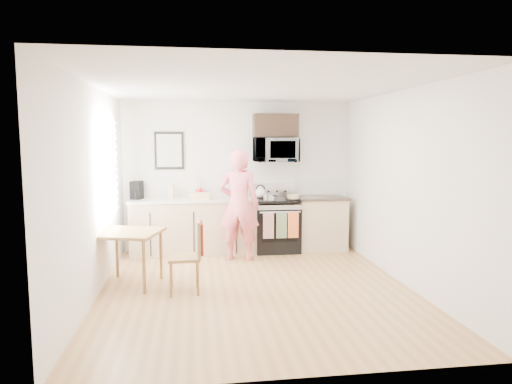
{
  "coord_description": "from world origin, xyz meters",
  "views": [
    {
      "loc": [
        -0.78,
        -5.74,
        1.94
      ],
      "look_at": [
        0.14,
        1.0,
        1.15
      ],
      "focal_mm": 32.0,
      "sensor_mm": 36.0,
      "label": 1
    }
  ],
  "objects": [
    {
      "name": "utensil_crock",
      "position": [
        -0.7,
        2.22,
        1.08
      ],
      "size": [
        0.11,
        0.11,
        0.34
      ],
      "color": "red",
      "rests_on": "countertop_left"
    },
    {
      "name": "countertop_left",
      "position": [
        -0.8,
        2.0,
        0.92
      ],
      "size": [
        2.14,
        0.64,
        0.04
      ],
      "primitive_type": "cube",
      "color": "silver",
      "rests_on": "cabinet_left"
    },
    {
      "name": "person",
      "position": [
        -0.08,
        1.45,
        0.89
      ],
      "size": [
        0.74,
        0.59,
        1.79
      ],
      "primitive_type": "imported",
      "rotation": [
        0.0,
        0.0,
        2.87
      ],
      "color": "#E43E59",
      "rests_on": "floor"
    },
    {
      "name": "bread_bag",
      "position": [
        -0.68,
        1.9,
        1.0
      ],
      "size": [
        0.32,
        0.15,
        0.12
      ],
      "primitive_type": "cube",
      "rotation": [
        0.0,
        0.0,
        -0.0
      ],
      "color": "#D9B172",
      "rests_on": "countertop_left"
    },
    {
      "name": "dining_table",
      "position": [
        -1.65,
        0.36,
        0.64
      ],
      "size": [
        0.83,
        0.83,
        0.73
      ],
      "rotation": [
        0.0,
        0.0,
        -0.26
      ],
      "color": "brown",
      "rests_on": "floor"
    },
    {
      "name": "coffee_maker",
      "position": [
        -1.74,
        2.09,
        1.08
      ],
      "size": [
        0.22,
        0.28,
        0.3
      ],
      "rotation": [
        0.0,
        0.0,
        -0.28
      ],
      "color": "black",
      "rests_on": "countertop_left"
    },
    {
      "name": "countertop_right",
      "position": [
        1.43,
        2.0,
        0.92
      ],
      "size": [
        0.88,
        0.64,
        0.04
      ],
      "primitive_type": "cube",
      "color": "black",
      "rests_on": "cabinet_right"
    },
    {
      "name": "wall_art",
      "position": [
        -1.2,
        2.28,
        1.75
      ],
      "size": [
        0.5,
        0.04,
        0.65
      ],
      "color": "black",
      "rests_on": "back_wall"
    },
    {
      "name": "kettle",
      "position": [
        0.36,
        2.05,
        1.03
      ],
      "size": [
        0.19,
        0.19,
        0.24
      ],
      "color": "white",
      "rests_on": "range"
    },
    {
      "name": "cake",
      "position": [
        0.9,
        1.82,
        0.96
      ],
      "size": [
        0.25,
        0.25,
        0.08
      ],
      "color": "black",
      "rests_on": "range"
    },
    {
      "name": "microwave",
      "position": [
        0.63,
        2.08,
        1.76
      ],
      "size": [
        0.76,
        0.51,
        0.42
      ],
      "primitive_type": "imported",
      "color": "silver",
      "rests_on": "back_wall"
    },
    {
      "name": "fruit_bowl",
      "position": [
        -0.61,
        2.08,
        0.98
      ],
      "size": [
        0.24,
        0.24,
        0.1
      ],
      "color": "white",
      "rests_on": "countertop_left"
    },
    {
      "name": "left_wall",
      "position": [
        -2.0,
        0.0,
        1.3
      ],
      "size": [
        0.04,
        4.6,
        2.6
      ],
      "primitive_type": "cube",
      "color": "silver",
      "rests_on": "floor"
    },
    {
      "name": "knife_block",
      "position": [
        -0.01,
        2.19,
        1.06
      ],
      "size": [
        0.12,
        0.16,
        0.24
      ],
      "primitive_type": "cube",
      "rotation": [
        0.0,
        0.0,
        0.04
      ],
      "color": "brown",
      "rests_on": "countertop_left"
    },
    {
      "name": "right_wall",
      "position": [
        2.0,
        0.0,
        1.3
      ],
      "size": [
        0.04,
        4.6,
        2.6
      ],
      "primitive_type": "cube",
      "color": "silver",
      "rests_on": "floor"
    },
    {
      "name": "back_wall",
      "position": [
        0.0,
        2.3,
        1.3
      ],
      "size": [
        4.0,
        0.04,
        2.6
      ],
      "primitive_type": "cube",
      "color": "silver",
      "rests_on": "floor"
    },
    {
      "name": "ceiling",
      "position": [
        0.0,
        0.0,
        2.6
      ],
      "size": [
        4.0,
        4.6,
        0.04
      ],
      "primitive_type": "cube",
      "color": "silver",
      "rests_on": "back_wall"
    },
    {
      "name": "range",
      "position": [
        0.63,
        1.98,
        0.44
      ],
      "size": [
        0.76,
        0.7,
        1.16
      ],
      "color": "black",
      "rests_on": "floor"
    },
    {
      "name": "front_wall",
      "position": [
        0.0,
        -2.3,
        1.3
      ],
      "size": [
        4.0,
        0.04,
        2.6
      ],
      "primitive_type": "cube",
      "color": "silver",
      "rests_on": "floor"
    },
    {
      "name": "wall_trivet",
      "position": [
        0.05,
        2.28,
        1.3
      ],
      "size": [
        0.2,
        0.02,
        0.2
      ],
      "primitive_type": "cube",
      "color": "red",
      "rests_on": "back_wall"
    },
    {
      "name": "cabinet_right",
      "position": [
        1.43,
        2.0,
        0.45
      ],
      "size": [
        0.84,
        0.6,
        0.9
      ],
      "primitive_type": "cube",
      "color": "tan",
      "rests_on": "floor"
    },
    {
      "name": "cabinet_left",
      "position": [
        -0.8,
        2.0,
        0.45
      ],
      "size": [
        2.1,
        0.6,
        0.9
      ],
      "primitive_type": "cube",
      "color": "tan",
      "rests_on": "floor"
    },
    {
      "name": "window",
      "position": [
        -1.96,
        0.8,
        1.55
      ],
      "size": [
        0.06,
        1.4,
        1.5
      ],
      "color": "silver",
      "rests_on": "left_wall"
    },
    {
      "name": "floor",
      "position": [
        0.0,
        0.0,
        0.0
      ],
      "size": [
        4.6,
        4.6,
        0.0
      ],
      "primitive_type": "plane",
      "color": "#9E6C3D",
      "rests_on": "ground"
    },
    {
      "name": "pot",
      "position": [
        0.47,
        1.77,
        0.98
      ],
      "size": [
        0.21,
        0.32,
        0.1
      ],
      "rotation": [
        0.0,
        0.0,
        0.43
      ],
      "color": "silver",
      "rests_on": "range"
    },
    {
      "name": "milk_carton",
      "position": [
        -1.17,
        2.1,
        1.06
      ],
      "size": [
        0.1,
        0.1,
        0.24
      ],
      "primitive_type": "cube",
      "rotation": [
        0.0,
        0.0,
        -0.15
      ],
      "color": "tan",
      "rests_on": "countertop_left"
    },
    {
      "name": "chair",
      "position": [
        -0.79,
        -0.03,
        0.6
      ],
      "size": [
        0.44,
        0.4,
        0.93
      ],
      "rotation": [
        0.0,
        0.0,
        0.03
      ],
      "color": "brown",
      "rests_on": "floor"
    },
    {
      "name": "upper_cabinet",
      "position": [
        0.63,
        2.12,
        2.18
      ],
      "size": [
        0.76,
        0.35,
        0.4
      ],
      "primitive_type": "cube",
      "color": "black",
      "rests_on": "back_wall"
    }
  ]
}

